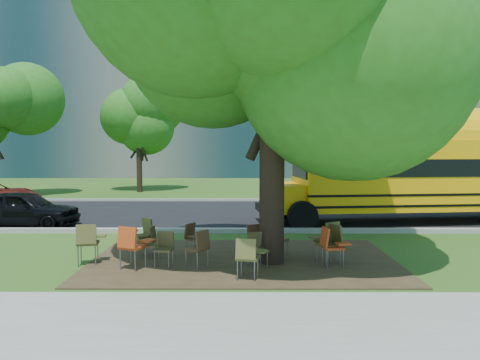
{
  "coord_description": "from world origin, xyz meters",
  "views": [
    {
      "loc": [
        0.95,
        -11.23,
        2.65
      ],
      "look_at": [
        0.91,
        3.33,
        1.61
      ],
      "focal_mm": 35.0,
      "sensor_mm": 36.0,
      "label": 1
    }
  ],
  "objects_px": {
    "chair_12": "(276,236)",
    "chair_7": "(331,243)",
    "chair_0": "(89,239)",
    "chair_11": "(253,237)",
    "chair_13": "(330,237)",
    "chair_6": "(330,240)",
    "main_tree": "(273,20)",
    "chair_2": "(199,245)",
    "chair_3": "(163,246)",
    "chair_5": "(256,246)",
    "chair_9": "(142,232)",
    "chair_4": "(248,254)",
    "black_car": "(23,209)",
    "chair_8": "(149,239)",
    "chair_1": "(132,243)",
    "chair_10": "(193,236)",
    "school_bus": "(444,175)"
  },
  "relations": [
    {
      "from": "chair_2",
      "to": "chair_13",
      "type": "height_order",
      "value": "chair_13"
    },
    {
      "from": "chair_10",
      "to": "chair_9",
      "type": "bearing_deg",
      "value": -59.59
    },
    {
      "from": "chair_1",
      "to": "chair_4",
      "type": "xyz_separation_m",
      "value": [
        2.47,
        -0.77,
        -0.06
      ]
    },
    {
      "from": "main_tree",
      "to": "school_bus",
      "type": "distance_m",
      "value": 9.44
    },
    {
      "from": "chair_8",
      "to": "chair_12",
      "type": "xyz_separation_m",
      "value": [
        3.01,
        0.14,
        0.04
      ]
    },
    {
      "from": "chair_2",
      "to": "chair_10",
      "type": "relative_size",
      "value": 1.1
    },
    {
      "from": "chair_7",
      "to": "chair_11",
      "type": "bearing_deg",
      "value": -125.45
    },
    {
      "from": "chair_1",
      "to": "black_car",
      "type": "bearing_deg",
      "value": 154.39
    },
    {
      "from": "main_tree",
      "to": "chair_11",
      "type": "height_order",
      "value": "main_tree"
    },
    {
      "from": "chair_6",
      "to": "chair_12",
      "type": "height_order",
      "value": "chair_6"
    },
    {
      "from": "chair_13",
      "to": "chair_1",
      "type": "bearing_deg",
      "value": 154.72
    },
    {
      "from": "chair_5",
      "to": "chair_9",
      "type": "bearing_deg",
      "value": -52.75
    },
    {
      "from": "chair_7",
      "to": "chair_3",
      "type": "bearing_deg",
      "value": -100.33
    },
    {
      "from": "chair_4",
      "to": "black_car",
      "type": "relative_size",
      "value": 0.24
    },
    {
      "from": "chair_7",
      "to": "chair_8",
      "type": "bearing_deg",
      "value": -111.42
    },
    {
      "from": "chair_6",
      "to": "chair_9",
      "type": "relative_size",
      "value": 1.05
    },
    {
      "from": "chair_11",
      "to": "black_car",
      "type": "distance_m",
      "value": 8.68
    },
    {
      "from": "chair_2",
      "to": "chair_9",
      "type": "relative_size",
      "value": 0.96
    },
    {
      "from": "chair_12",
      "to": "chair_7",
      "type": "bearing_deg",
      "value": 86.49
    },
    {
      "from": "chair_10",
      "to": "black_car",
      "type": "bearing_deg",
      "value": -89.65
    },
    {
      "from": "chair_8",
      "to": "chair_12",
      "type": "distance_m",
      "value": 3.01
    },
    {
      "from": "chair_4",
      "to": "chair_3",
      "type": "bearing_deg",
      "value": 163.66
    },
    {
      "from": "chair_4",
      "to": "chair_13",
      "type": "relative_size",
      "value": 0.92
    },
    {
      "from": "chair_8",
      "to": "chair_9",
      "type": "height_order",
      "value": "chair_9"
    },
    {
      "from": "chair_0",
      "to": "chair_5",
      "type": "distance_m",
      "value": 3.74
    },
    {
      "from": "chair_3",
      "to": "chair_5",
      "type": "bearing_deg",
      "value": -174.17
    },
    {
      "from": "chair_6",
      "to": "chair_8",
      "type": "xyz_separation_m",
      "value": [
        -4.16,
        0.66,
        -0.1
      ]
    },
    {
      "from": "chair_4",
      "to": "chair_7",
      "type": "xyz_separation_m",
      "value": [
        1.8,
        0.94,
        0.02
      ]
    },
    {
      "from": "chair_0",
      "to": "chair_11",
      "type": "relative_size",
      "value": 1.1
    },
    {
      "from": "chair_10",
      "to": "chair_12",
      "type": "xyz_separation_m",
      "value": [
        2.0,
        -0.24,
        0.03
      ]
    },
    {
      "from": "main_tree",
      "to": "chair_3",
      "type": "distance_m",
      "value": 5.48
    },
    {
      "from": "chair_13",
      "to": "chair_11",
      "type": "bearing_deg",
      "value": 137.6
    },
    {
      "from": "chair_6",
      "to": "chair_7",
      "type": "distance_m",
      "value": 0.26
    },
    {
      "from": "chair_2",
      "to": "chair_5",
      "type": "xyz_separation_m",
      "value": [
        1.22,
        0.04,
        -0.04
      ]
    },
    {
      "from": "chair_6",
      "to": "chair_11",
      "type": "bearing_deg",
      "value": 48.21
    },
    {
      "from": "main_tree",
      "to": "chair_2",
      "type": "bearing_deg",
      "value": -164.11
    },
    {
      "from": "main_tree",
      "to": "chair_4",
      "type": "bearing_deg",
      "value": -111.4
    },
    {
      "from": "chair_12",
      "to": "chair_13",
      "type": "height_order",
      "value": "chair_13"
    },
    {
      "from": "chair_3",
      "to": "chair_13",
      "type": "xyz_separation_m",
      "value": [
        3.74,
        0.53,
        0.1
      ]
    },
    {
      "from": "chair_1",
      "to": "chair_7",
      "type": "relative_size",
      "value": 1.07
    },
    {
      "from": "chair_7",
      "to": "chair_10",
      "type": "relative_size",
      "value": 1.17
    },
    {
      "from": "black_car",
      "to": "chair_0",
      "type": "bearing_deg",
      "value": -138.48
    },
    {
      "from": "chair_4",
      "to": "chair_13",
      "type": "distance_m",
      "value": 2.45
    },
    {
      "from": "chair_7",
      "to": "chair_9",
      "type": "relative_size",
      "value": 1.01
    },
    {
      "from": "chair_5",
      "to": "chair_9",
      "type": "distance_m",
      "value": 3.05
    },
    {
      "from": "chair_6",
      "to": "chair_13",
      "type": "height_order",
      "value": "chair_13"
    },
    {
      "from": "chair_5",
      "to": "chair_7",
      "type": "bearing_deg",
      "value": 151.86
    },
    {
      "from": "school_bus",
      "to": "chair_9",
      "type": "distance_m",
      "value": 10.78
    },
    {
      "from": "main_tree",
      "to": "chair_7",
      "type": "relative_size",
      "value": 9.97
    },
    {
      "from": "chair_8",
      "to": "chair_13",
      "type": "distance_m",
      "value": 4.23
    }
  ]
}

